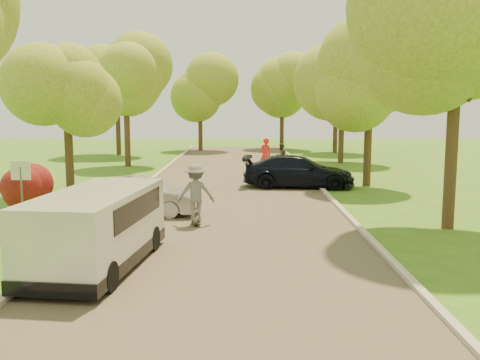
{
  "coord_description": "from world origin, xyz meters",
  "views": [
    {
      "loc": [
        0.49,
        -11.04,
        3.7
      ],
      "look_at": [
        0.43,
        6.37,
        1.3
      ],
      "focal_mm": 40.0,
      "sensor_mm": 36.0,
      "label": 1
    }
  ],
  "objects_px": {
    "minivan": "(98,228)",
    "longboard": "(196,222)",
    "street_sign": "(21,182)",
    "person_olive": "(281,156)",
    "silver_sedan": "(142,196)",
    "person_striped": "(265,155)",
    "skateboarder": "(196,193)",
    "dark_sedan": "(298,172)"
  },
  "relations": [
    {
      "from": "person_striped",
      "to": "person_olive",
      "type": "xyz_separation_m",
      "value": [
        1.03,
        1.94,
        -0.22
      ]
    },
    {
      "from": "skateboarder",
      "to": "person_olive",
      "type": "bearing_deg",
      "value": -110.46
    },
    {
      "from": "skateboarder",
      "to": "silver_sedan",
      "type": "bearing_deg",
      "value": -44.72
    },
    {
      "from": "silver_sedan",
      "to": "longboard",
      "type": "distance_m",
      "value": 2.58
    },
    {
      "from": "dark_sedan",
      "to": "person_striped",
      "type": "xyz_separation_m",
      "value": [
        -1.27,
        5.7,
        0.24
      ]
    },
    {
      "from": "skateboarder",
      "to": "person_olive",
      "type": "relative_size",
      "value": 1.2
    },
    {
      "from": "street_sign",
      "to": "silver_sedan",
      "type": "height_order",
      "value": "street_sign"
    },
    {
      "from": "silver_sedan",
      "to": "skateboarder",
      "type": "height_order",
      "value": "skateboarder"
    },
    {
      "from": "person_striped",
      "to": "street_sign",
      "type": "bearing_deg",
      "value": 41.11
    },
    {
      "from": "street_sign",
      "to": "minivan",
      "type": "xyz_separation_m",
      "value": [
        2.98,
        -3.06,
        -0.62
      ]
    },
    {
      "from": "minivan",
      "to": "dark_sedan",
      "type": "bearing_deg",
      "value": 71.24
    },
    {
      "from": "silver_sedan",
      "to": "dark_sedan",
      "type": "xyz_separation_m",
      "value": [
        6.03,
        6.31,
        0.09
      ]
    },
    {
      "from": "minivan",
      "to": "silver_sedan",
      "type": "xyz_separation_m",
      "value": [
        -0.12,
        6.07,
        -0.3
      ]
    },
    {
      "from": "minivan",
      "to": "person_olive",
      "type": "distance_m",
      "value": 20.81
    },
    {
      "from": "street_sign",
      "to": "dark_sedan",
      "type": "relative_size",
      "value": 0.43
    },
    {
      "from": "silver_sedan",
      "to": "street_sign",
      "type": "bearing_deg",
      "value": 142.17
    },
    {
      "from": "person_striped",
      "to": "dark_sedan",
      "type": "bearing_deg",
      "value": 80.58
    },
    {
      "from": "street_sign",
      "to": "minivan",
      "type": "distance_m",
      "value": 4.32
    },
    {
      "from": "street_sign",
      "to": "longboard",
      "type": "height_order",
      "value": "street_sign"
    },
    {
      "from": "street_sign",
      "to": "person_striped",
      "type": "xyz_separation_m",
      "value": [
        7.62,
        15.03,
        -0.59
      ]
    },
    {
      "from": "person_striped",
      "to": "minivan",
      "type": "bearing_deg",
      "value": 53.61
    },
    {
      "from": "minivan",
      "to": "longboard",
      "type": "bearing_deg",
      "value": 74.35
    },
    {
      "from": "skateboarder",
      "to": "person_striped",
      "type": "xyz_separation_m",
      "value": [
        2.78,
        13.57,
        -0.05
      ]
    },
    {
      "from": "silver_sedan",
      "to": "person_olive",
      "type": "height_order",
      "value": "person_olive"
    },
    {
      "from": "longboard",
      "to": "minivan",
      "type": "bearing_deg",
      "value": 60.9
    },
    {
      "from": "silver_sedan",
      "to": "person_striped",
      "type": "bearing_deg",
      "value": -15.88
    },
    {
      "from": "street_sign",
      "to": "person_olive",
      "type": "bearing_deg",
      "value": 62.97
    },
    {
      "from": "silver_sedan",
      "to": "skateboarder",
      "type": "bearing_deg",
      "value": -122.32
    },
    {
      "from": "silver_sedan",
      "to": "longboard",
      "type": "bearing_deg",
      "value": -122.32
    },
    {
      "from": "dark_sedan",
      "to": "person_striped",
      "type": "relative_size",
      "value": 2.6
    },
    {
      "from": "person_striped",
      "to": "skateboarder",
      "type": "bearing_deg",
      "value": 56.44
    },
    {
      "from": "street_sign",
      "to": "person_striped",
      "type": "height_order",
      "value": "street_sign"
    },
    {
      "from": "street_sign",
      "to": "skateboarder",
      "type": "distance_m",
      "value": 5.09
    },
    {
      "from": "person_olive",
      "to": "dark_sedan",
      "type": "bearing_deg",
      "value": 50.19
    },
    {
      "from": "silver_sedan",
      "to": "person_striped",
      "type": "xyz_separation_m",
      "value": [
        4.76,
        12.01,
        0.33
      ]
    },
    {
      "from": "person_striped",
      "to": "longboard",
      "type": "bearing_deg",
      "value": 56.44
    },
    {
      "from": "street_sign",
      "to": "person_olive",
      "type": "distance_m",
      "value": 19.06
    },
    {
      "from": "minivan",
      "to": "skateboarder",
      "type": "distance_m",
      "value": 4.89
    },
    {
      "from": "skateboarder",
      "to": "dark_sedan",
      "type": "bearing_deg",
      "value": -123.92
    },
    {
      "from": "street_sign",
      "to": "skateboarder",
      "type": "height_order",
      "value": "street_sign"
    },
    {
      "from": "longboard",
      "to": "person_olive",
      "type": "xyz_separation_m",
      "value": [
        3.81,
        15.5,
        0.65
      ]
    },
    {
      "from": "longboard",
      "to": "person_olive",
      "type": "distance_m",
      "value": 15.97
    }
  ]
}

